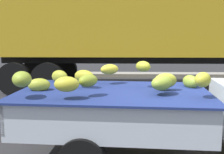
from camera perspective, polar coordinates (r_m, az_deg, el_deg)
The scene contains 2 objects.
curb_strip at distance 13.14m, azimuth 5.91°, elevation 0.49°, with size 80.00×0.80×0.16m, color gray.
semi_trailer at distance 9.87m, azimuth 9.10°, elevation 12.09°, with size 12.00×2.70×3.95m.
Camera 1 is at (-0.96, -4.17, 1.92)m, focal length 44.02 mm.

